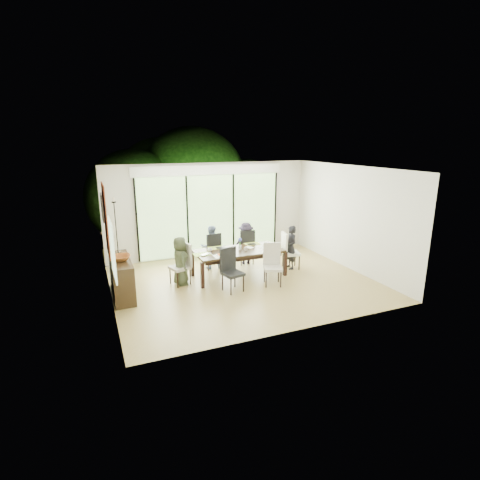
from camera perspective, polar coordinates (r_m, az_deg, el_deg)
name	(u,v)px	position (r m, az deg, el deg)	size (l,w,h in m)	color
floor	(244,283)	(9.03, 0.61, -6.56)	(6.00, 5.00, 0.01)	olive
ceiling	(244,168)	(8.42, 0.66, 10.87)	(6.00, 5.00, 0.01)	white
wall_back	(210,210)	(10.93, -4.55, 4.61)	(6.00, 0.02, 2.70)	beige
wall_front	(302,259)	(6.47, 9.40, -2.85)	(6.00, 0.02, 2.70)	white
wall_left	(106,241)	(7.97, -19.69, -0.14)	(0.02, 5.00, 2.70)	silver
wall_right	(350,218)	(10.16, 16.47, 3.25)	(0.02, 5.00, 2.70)	silver
glass_doors	(211,215)	(10.92, -4.47, 3.80)	(4.20, 0.02, 2.30)	#598C3F
blinds_header	(210,170)	(10.73, -4.60, 10.62)	(4.40, 0.06, 0.28)	white
mullion_a	(137,221)	(10.46, -15.46, 2.81)	(0.05, 0.04, 2.30)	black
mullion_b	(187,217)	(10.72, -8.02, 3.49)	(0.05, 0.04, 2.30)	black
mullion_c	(233,213)	(11.14, -1.02, 4.07)	(0.05, 0.04, 2.30)	black
mullion_d	(275,210)	(11.71, 5.38, 4.55)	(0.05, 0.04, 2.30)	black
side_window	(112,249)	(6.77, -18.86, -1.33)	(0.02, 0.90, 1.00)	#8CAD7F
deck	(203,248)	(12.08, -5.73, -1.24)	(6.00, 1.80, 0.10)	#513E22
rail_top	(195,225)	(12.67, -6.85, 2.30)	(6.00, 0.08, 0.06)	brown
foliage_left	(134,198)	(13.14, -15.80, 6.25)	(3.20, 3.20, 3.20)	#14380F
foliage_mid	(193,182)	(14.10, -7.23, 8.73)	(4.00, 4.00, 4.00)	#14380F
foliage_right	(246,197)	(14.01, 0.89, 6.58)	(2.80, 2.80, 2.80)	#14380F
foliage_far	(162,186)	(14.57, -11.78, 8.02)	(3.60, 3.60, 3.60)	#14380F
table_top	(239,251)	(9.28, -0.18, -1.70)	(2.15, 0.99, 0.05)	black
table_apron	(239,254)	(9.30, -0.18, -2.18)	(1.97, 0.81, 0.09)	black
table_leg_fl	(202,275)	(8.66, -5.75, -5.37)	(0.08, 0.08, 0.62)	black
table_leg_fr	(285,264)	(9.46, 6.89, -3.61)	(0.08, 0.08, 0.62)	black
table_leg_bl	(192,264)	(9.44, -7.27, -3.67)	(0.08, 0.08, 0.62)	black
table_leg_br	(270,254)	(10.18, 4.53, -2.20)	(0.08, 0.08, 0.62)	black
chair_left_end	(180,264)	(8.89, -9.18, -3.69)	(0.41, 0.41, 0.99)	beige
chair_right_end	(291,250)	(9.96, 7.83, -1.58)	(0.41, 0.41, 0.99)	white
chair_far_left	(211,250)	(9.94, -4.45, -1.52)	(0.41, 0.41, 0.99)	black
chair_far_right	(246,246)	(10.27, 0.86, -0.92)	(0.41, 0.41, 0.99)	black
chair_near_left	(233,270)	(8.38, -1.09, -4.66)	(0.41, 0.41, 0.99)	black
chair_near_right	(273,265)	(8.77, 5.02, -3.80)	(0.41, 0.41, 0.99)	beige
person_left_end	(180,261)	(8.87, -9.08, -3.15)	(0.54, 0.34, 1.16)	#3B452E
person_right_end	(291,247)	(9.93, 7.75, -1.12)	(0.54, 0.34, 1.16)	black
person_far_left	(211,247)	(9.89, -4.42, -1.08)	(0.54, 0.34, 1.16)	#7788AC
person_far_right	(246,243)	(10.23, 0.90, -0.49)	(0.54, 0.34, 1.16)	black
placemat_left	(202,254)	(8.97, -5.81, -2.18)	(0.39, 0.29, 0.01)	#97BF44
placemat_right	(273,246)	(9.65, 5.04, -0.91)	(0.39, 0.29, 0.01)	#7BA23A
placemat_far_l	(216,248)	(9.48, -3.62, -1.19)	(0.39, 0.29, 0.01)	#98B13F
placemat_far_r	(252,244)	(9.83, 1.90, -0.57)	(0.39, 0.29, 0.01)	#AEC245
placemat_paper	(222,256)	(8.81, -2.75, -2.43)	(0.39, 0.29, 0.01)	white
tablet_far_l	(221,248)	(9.46, -2.95, -1.15)	(0.23, 0.16, 0.01)	black
tablet_far_r	(251,244)	(9.76, 1.75, -0.63)	(0.22, 0.15, 0.01)	black
papers	(265,248)	(9.50, 3.84, -1.15)	(0.27, 0.20, 0.00)	white
platter_base	(222,255)	(8.81, -2.76, -2.35)	(0.23, 0.23, 0.02)	white
platter_snacks	(222,255)	(8.80, -2.76, -2.25)	(0.18, 0.18, 0.01)	#E95A1B
vase	(240,247)	(9.32, -0.02, -1.11)	(0.07, 0.07, 0.11)	silver
hyacinth_stems	(240,243)	(9.29, -0.02, -0.48)	(0.04, 0.04, 0.14)	#337226
hyacinth_blooms	(240,240)	(9.26, -0.02, 0.06)	(0.10, 0.10, 0.10)	#4951B7
laptop	(207,255)	(8.90, -5.01, -2.23)	(0.30, 0.19, 0.02)	silver
cup_a	(210,250)	(9.16, -4.60, -1.51)	(0.11, 0.11, 0.09)	white
cup_b	(246,249)	(9.22, 0.91, -1.36)	(0.09, 0.09, 0.08)	white
cup_c	(266,244)	(9.66, 3.98, -0.62)	(0.11, 0.11, 0.09)	white
book	(247,248)	(9.40, 1.11, -1.25)	(0.15, 0.20, 0.02)	white
sideboard	(121,277)	(8.58, -17.61, -5.45)	(0.42, 1.49, 0.84)	black
bowl	(120,258)	(8.33, -17.80, -2.62)	(0.44, 0.44, 0.11)	brown
candlestick_base	(118,254)	(8.77, -18.05, -2.01)	(0.09, 0.09, 0.04)	black
candlestick_shaft	(116,228)	(8.63, -18.36, 1.71)	(0.02, 0.02, 1.16)	black
candlestick_pan	(114,202)	(8.52, -18.68, 5.49)	(0.09, 0.09, 0.03)	black
candle	(114,200)	(8.51, -18.71, 5.86)	(0.03, 0.03, 0.09)	silver
tapestry	(106,220)	(8.28, -19.79, 2.89)	(0.02, 1.00, 1.50)	#9C3316
art_frame	(102,208)	(9.55, -20.27, 4.67)	(0.03, 0.55, 0.65)	black
art_canvas	(103,207)	(9.55, -20.15, 4.68)	(0.01, 0.45, 0.55)	#18454F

